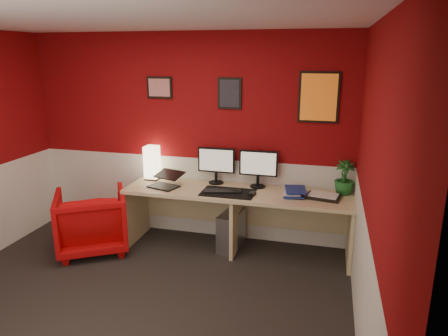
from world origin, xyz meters
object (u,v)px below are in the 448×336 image
laptop (163,178)px  monitor_left (216,160)px  zen_tray (323,197)px  potted_plant (344,178)px  pc_tower (231,231)px  monitor_right (258,163)px  armchair (92,221)px  desk (237,221)px  shoji_lamp (152,164)px

laptop → monitor_left: (0.56, 0.31, 0.18)m
zen_tray → potted_plant: 0.33m
zen_tray → pc_tower: (-1.03, 0.01, -0.52)m
monitor_right → armchair: 2.06m
monitor_left → potted_plant: 1.49m
desk → monitor_right: (0.20, 0.21, 0.66)m
shoji_lamp → laptop: (0.26, -0.27, -0.09)m
laptop → zen_tray: bearing=20.2°
shoji_lamp → laptop: bearing=-46.6°
armchair → laptop: bearing=171.9°
zen_tray → laptop: bearing=-177.3°
zen_tray → potted_plant: size_ratio=0.92×
pc_tower → shoji_lamp: bearing=179.9°
shoji_lamp → desk: bearing=-9.9°
potted_plant → shoji_lamp: bearing=-179.9°
desk → monitor_right: size_ratio=4.48×
laptop → monitor_left: bearing=46.5°
desk → armchair: 1.70m
desk → monitor_left: (-0.31, 0.23, 0.66)m
monitor_right → armchair: monitor_right is taller
monitor_right → armchair: bearing=-161.4°
potted_plant → pc_tower: (-1.24, -0.18, -0.70)m
laptop → monitor_right: 1.12m
laptop → pc_tower: bearing=24.6°
desk → pc_tower: desk is taller
pc_tower → armchair: armchair is taller
shoji_lamp → armchair: (-0.52, -0.61, -0.57)m
monitor_left → pc_tower: monitor_left is taller
shoji_lamp → monitor_right: 1.33m
laptop → zen_tray: laptop is taller
monitor_left → zen_tray: (1.27, -0.22, -0.28)m
desk → potted_plant: bearing=9.7°
pc_tower → zen_tray: bearing=8.5°
monitor_right → zen_tray: bearing=-14.9°
desk → shoji_lamp: shoji_lamp is taller
monitor_left → monitor_right: 0.51m
zen_tray → monitor_right: bearing=165.1°
desk → pc_tower: (-0.07, 0.02, -0.14)m
laptop → monitor_right: bearing=32.6°
armchair → potted_plant: bearing=160.9°
zen_tray → desk: bearing=-179.5°
monitor_left → zen_tray: size_ratio=1.66×
potted_plant → armchair: size_ratio=0.48×
zen_tray → pc_tower: 1.15m
potted_plant → armchair: 2.93m
monitor_left → pc_tower: 0.86m
desk → shoji_lamp: bearing=170.1°
desk → laptop: laptop is taller
laptop → monitor_left: monitor_left is taller
shoji_lamp → laptop: 0.39m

